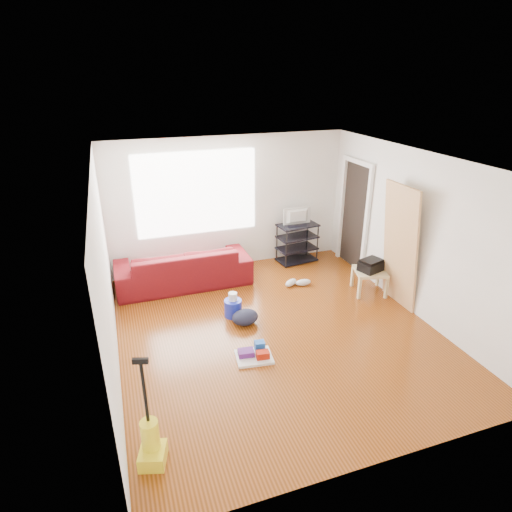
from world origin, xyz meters
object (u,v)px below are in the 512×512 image
object	(u,v)px
cleaning_tray	(255,354)
vacuum	(151,443)
sofa	(185,284)
backpack	(245,324)
bucket	(233,316)
tv_stand	(297,243)
side_table	(370,274)

from	to	relation	value
cleaning_tray	vacuum	world-z (taller)	vacuum
sofa	backpack	xyz separation A→B (m)	(0.63, -1.62, 0.00)
cleaning_tray	backpack	size ratio (longest dim) A/B	1.28
cleaning_tray	vacuum	bearing A→B (deg)	-140.26
sofa	vacuum	distance (m)	3.82
backpack	cleaning_tray	bearing A→B (deg)	-105.41
bucket	backpack	world-z (taller)	bucket
tv_stand	backpack	bearing A→B (deg)	-139.05
tv_stand	vacuum	distance (m)	5.16
tv_stand	vacuum	xyz separation A→B (m)	(-3.31, -3.96, -0.18)
sofa	tv_stand	distance (m)	2.38
bucket	cleaning_tray	distance (m)	1.12
tv_stand	bucket	distance (m)	2.44
sofa	bucket	size ratio (longest dim) A/B	8.55
side_table	backpack	xyz separation A→B (m)	(-2.33, -0.27, -0.35)
cleaning_tray	vacuum	distance (m)	1.94
tv_stand	backpack	xyz separation A→B (m)	(-1.69, -1.89, -0.40)
sofa	tv_stand	world-z (taller)	tv_stand
bucket	vacuum	bearing A→B (deg)	-122.70
side_table	tv_stand	bearing A→B (deg)	111.67
vacuum	backpack	bearing A→B (deg)	68.92
side_table	cleaning_tray	bearing A→B (deg)	-155.82
bucket	tv_stand	bearing A→B (deg)	41.76
tv_stand	cleaning_tray	world-z (taller)	tv_stand
vacuum	sofa	bearing A→B (deg)	92.00
side_table	sofa	bearing A→B (deg)	155.61
side_table	vacuum	distance (m)	4.59
side_table	backpack	size ratio (longest dim) A/B	1.53
sofa	bucket	world-z (taller)	sofa
bucket	backpack	distance (m)	0.30
sofa	side_table	distance (m)	3.28
tv_stand	side_table	xyz separation A→B (m)	(0.64, -1.62, -0.05)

